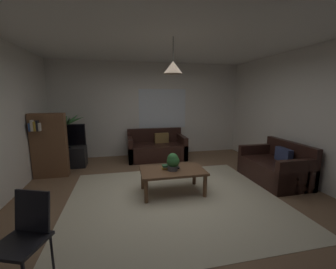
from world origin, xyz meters
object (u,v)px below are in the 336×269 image
Objects in this scene: coffee_table at (173,173)px; tv at (65,136)px; potted_plant_on_table at (173,161)px; folding_chair at (25,234)px; bookshelf_corner at (49,145)px; couch_right_side at (275,168)px; book_on_table_0 at (166,168)px; couch_under_window at (157,149)px; book_on_table_2 at (166,166)px; remote_on_table_0 at (178,167)px; tv_stand at (67,157)px; book_on_table_1 at (166,167)px; potted_palm_corner at (67,138)px; pendant_lamp at (173,67)px.

tv is at bearing 138.80° from coffee_table.
folding_chair is at bearing -138.77° from potted_plant_on_table.
folding_chair is (0.63, -2.91, -0.21)m from bookshelf_corner.
couch_right_side is 0.96× the size of bookshelf_corner.
couch_right_side is at bearing -22.70° from tv.
couch_right_side is at bearing 0.40° from book_on_table_0.
bookshelf_corner reaches higher than couch_right_side.
book_on_table_0 is (-0.18, -2.16, 0.18)m from couch_under_window.
potted_plant_on_table is (-2.22, -0.10, 0.33)m from couch_right_side.
book_on_table_0 is 0.44× the size of potted_plant_on_table.
book_on_table_2 is (-0.12, 0.06, 0.13)m from coffee_table.
couch_under_window is 2.24m from coffee_table.
tv_stand reaches higher than remote_on_table_0.
book_on_table_0 is at bearing 44.62° from folding_chair.
folding_chair reaches higher than book_on_table_1.
potted_palm_corner is at bearing 133.29° from coffee_table.
bookshelf_corner is at bearing -105.10° from couch_right_side.
potted_plant_on_table reaches higher than book_on_table_0.
potted_plant_on_table reaches higher than book_on_table_2.
tv is (-2.11, 1.89, 0.29)m from book_on_table_2.
coffee_table is 0.16m from book_on_table_1.
potted_plant_on_table is 0.23× the size of potted_palm_corner.
bookshelf_corner is (-0.11, -1.10, 0.05)m from potted_palm_corner.
coffee_table is 3.74× the size of potted_plant_on_table.
couch_right_side reaches higher than book_on_table_0.
pendant_lamp is (0.12, -0.06, 1.72)m from book_on_table_2.
couch_under_window is at bearing -134.89° from couch_right_side.
coffee_table is 0.16m from book_on_table_0.
book_on_table_0 is 0.03m from book_on_table_1.
couch_under_window is 11.74× the size of book_on_table_0.
folding_chair is at bearing -77.73° from bookshelf_corner.
potted_plant_on_table is 2.98m from tv.
coffee_table is 3.37m from potted_palm_corner.
folding_chair is (-1.85, -3.80, 0.23)m from couch_under_window.
remote_on_table_0 is 0.22m from potted_plant_on_table.
tv is 1.61× the size of pendant_lamp.
book_on_table_2 is (-0.00, -0.01, 0.05)m from book_on_table_0.
bookshelf_corner reaches higher than potted_plant_on_table.
bookshelf_corner is (-0.19, -0.63, 0.46)m from tv_stand.
book_on_table_1 is (0.01, -0.01, 0.03)m from book_on_table_0.
book_on_table_1 is 0.13× the size of folding_chair.
tv is at bearing -81.76° from potted_palm_corner.
couch_under_window reaches higher than potted_plant_on_table.
potted_plant_on_table is 0.33× the size of tv.
book_on_table_0 is 0.24m from remote_on_table_0.
book_on_table_1 is 0.12× the size of tv.
bookshelf_corner is at bearing -160.29° from couch_under_window.
folding_chair reaches higher than coffee_table.
bookshelf_corner is at bearing 150.88° from potted_plant_on_table.
coffee_table is at bearing -46.71° from potted_palm_corner.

